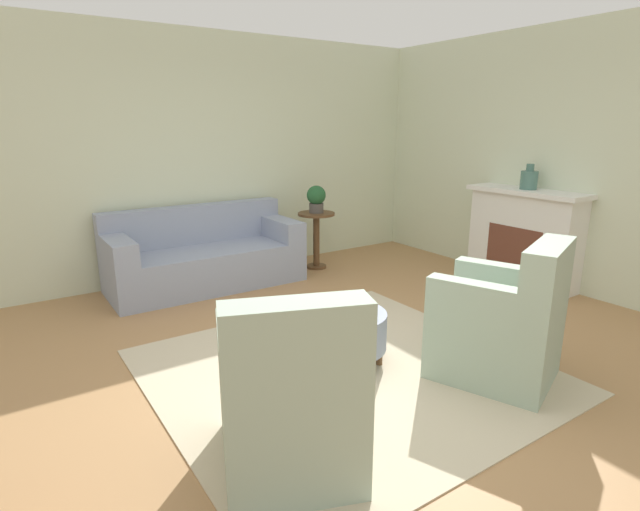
{
  "coord_description": "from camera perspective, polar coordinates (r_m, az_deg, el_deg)",
  "views": [
    {
      "loc": [
        -2.02,
        -2.68,
        1.79
      ],
      "look_at": [
        0.15,
        0.55,
        0.75
      ],
      "focal_mm": 28.0,
      "sensor_mm": 36.0,
      "label": 1
    }
  ],
  "objects": [
    {
      "name": "ground_plane",
      "position": [
        3.8,
        2.82,
        -13.13
      ],
      "size": [
        16.0,
        16.0,
        0.0
      ],
      "primitive_type": "plane",
      "color": "#AD7F51"
    },
    {
      "name": "wall_back",
      "position": [
        6.06,
        -14.61,
        10.81
      ],
      "size": [
        9.92,
        0.12,
        2.8
      ],
      "color": "beige",
      "rests_on": "ground_plane"
    },
    {
      "name": "wall_right",
      "position": [
        5.87,
        29.22,
        9.29
      ],
      "size": [
        0.12,
        10.25,
        2.8
      ],
      "color": "beige",
      "rests_on": "ground_plane"
    },
    {
      "name": "rug",
      "position": [
        3.8,
        2.82,
        -13.06
      ],
      "size": [
        2.65,
        2.58,
        0.01
      ],
      "color": "beige",
      "rests_on": "ground_plane"
    },
    {
      "name": "couch",
      "position": [
        5.75,
        -13.03,
        -0.21
      ],
      "size": [
        2.1,
        0.86,
        0.88
      ],
      "color": "#8E99B2",
      "rests_on": "ground_plane"
    },
    {
      "name": "armchair_left",
      "position": [
        2.68,
        -3.54,
        -16.29
      ],
      "size": [
        0.92,
        0.99,
        1.02
      ],
      "color": "#9EB29E",
      "rests_on": "rug"
    },
    {
      "name": "armchair_right",
      "position": [
        3.78,
        20.22,
        -7.61
      ],
      "size": [
        0.92,
        0.99,
        1.02
      ],
      "color": "#9EB29E",
      "rests_on": "rug"
    },
    {
      "name": "ottoman_table",
      "position": [
        3.83,
        2.68,
        -8.51
      ],
      "size": [
        0.66,
        0.66,
        0.4
      ],
      "color": "#8E99B2",
      "rests_on": "rug"
    },
    {
      "name": "side_table",
      "position": [
        6.25,
        -0.42,
        2.74
      ],
      "size": [
        0.46,
        0.46,
        0.71
      ],
      "color": "brown",
      "rests_on": "ground_plane"
    },
    {
      "name": "fireplace",
      "position": [
        6.07,
        22.27,
        2.2
      ],
      "size": [
        0.44,
        1.33,
        1.08
      ],
      "color": "white",
      "rests_on": "ground_plane"
    },
    {
      "name": "vase_mantel_near",
      "position": [
        5.96,
        22.78,
        8.03
      ],
      "size": [
        0.18,
        0.18,
        0.28
      ],
      "color": "#477066",
      "rests_on": "fireplace"
    },
    {
      "name": "potted_plant_on_side_table",
      "position": [
        6.17,
        -0.43,
        6.59
      ],
      "size": [
        0.24,
        0.24,
        0.34
      ],
      "color": "#4C4742",
      "rests_on": "side_table"
    }
  ]
}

